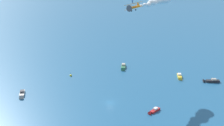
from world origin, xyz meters
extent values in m
plane|color=#1E517A|center=(0.00, 0.00, 0.00)|extent=(2000.00, 2000.00, 0.00)
cube|color=#9E9993|center=(33.77, 21.14, 0.51)|extent=(6.35, 5.31, 1.01)
cone|color=#9E9993|center=(30.60, 23.38, 0.51)|extent=(2.50, 2.59, 2.03)
cube|color=#38383D|center=(34.16, 20.87, 1.39)|extent=(2.75, 2.60, 0.76)
cube|color=black|center=(-20.72, -50.64, 0.51)|extent=(6.10, 5.79, 1.02)
cone|color=black|center=(-17.83, -48.03, 0.51)|extent=(2.58, 2.61, 2.04)
cube|color=gray|center=(-21.08, -50.96, 1.40)|extent=(2.75, 2.71, 0.76)
cube|color=#33704C|center=(24.61, -36.10, 0.56)|extent=(6.20, 6.88, 1.13)
cone|color=#33704C|center=(21.89, -32.76, 0.56)|extent=(2.89, 2.82, 2.25)
cube|color=gray|center=(24.95, -36.51, 1.55)|extent=(2.96, 3.05, 0.85)
cube|color=gold|center=(-5.37, -45.22, 0.48)|extent=(5.24, 5.91, 0.96)
cone|color=gold|center=(-7.65, -42.33, 0.48)|extent=(2.46, 2.40, 1.92)
cube|color=silver|center=(-5.09, -45.57, 1.32)|extent=(2.51, 2.61, 0.72)
cube|color=#B21E1E|center=(-18.11, -6.87, 0.40)|extent=(1.66, 5.05, 0.80)
cone|color=#B21E1E|center=(-18.14, -3.80, 0.40)|extent=(1.62, 1.31, 1.61)
cube|color=silver|center=(-18.10, -7.25, 1.11)|extent=(1.31, 1.77, 0.60)
sphere|color=yellow|center=(35.54, -7.88, 0.39)|extent=(1.10, 1.10, 1.10)
cylinder|color=black|center=(35.54, -7.88, 1.44)|extent=(0.08, 0.08, 1.00)
cylinder|color=orange|center=(-10.65, -1.54, 40.89)|extent=(2.01, 6.49, 1.11)
cylinder|color=yellow|center=(-11.06, 1.33, 40.89)|extent=(1.32, 0.77, 1.24)
cylinder|color=#4C4C51|center=(-11.12, 1.75, 40.89)|extent=(2.82, 0.46, 2.84)
cube|color=orange|center=(-10.76, -1.25, 40.63)|extent=(7.07, 2.28, 2.08)
cube|color=orange|center=(-10.33, -1.19, 42.19)|extent=(7.07, 2.28, 2.08)
cylinder|color=yellow|center=(-12.94, -1.57, 42.10)|extent=(0.55, 0.18, 1.59)
cylinder|color=yellow|center=(-11.40, -1.34, 41.65)|extent=(0.55, 0.18, 1.59)
cylinder|color=yellow|center=(-9.69, -1.10, 41.16)|extent=(0.55, 0.18, 1.59)
cylinder|color=yellow|center=(-8.14, -0.87, 40.72)|extent=(0.55, 0.18, 1.59)
cube|color=orange|center=(-10.09, -4.34, 41.42)|extent=(0.58, 1.15, 1.18)
cube|color=orange|center=(-10.24, -4.36, 40.89)|extent=(2.53, 1.24, 0.76)
cylinder|color=black|center=(-11.89, -0.91, 40.17)|extent=(0.36, 0.63, 0.61)
cylinder|color=black|center=(-10.17, -0.66, 39.68)|extent=(0.36, 0.63, 0.61)
cylinder|color=#262628|center=(-10.20, -1.17, 42.62)|extent=(0.33, 0.13, 0.89)
cylinder|color=#1E4CB2|center=(-10.30, -1.18, 42.65)|extent=(0.35, 0.18, 0.79)
cylinder|color=#1E4CB2|center=(-10.11, -1.16, 42.59)|extent=(0.35, 0.18, 0.79)
cube|color=#1E4CB2|center=(-10.03, -1.14, 43.25)|extent=(0.49, 0.26, 0.59)
ellipsoid|color=white|center=(-10.19, -6.03, 40.88)|extent=(1.61, 1.66, 1.29)
ellipsoid|color=white|center=(-9.87, -8.65, 40.98)|extent=(1.92, 2.23, 1.51)
ellipsoid|color=white|center=(-9.70, -11.29, 40.72)|extent=(2.61, 2.93, 2.06)
ellipsoid|color=white|center=(-8.76, -13.81, 41.14)|extent=(3.18, 4.08, 2.44)
ellipsoid|color=white|center=(-8.31, -16.41, 40.78)|extent=(3.79, 4.71, 2.93)
ellipsoid|color=white|center=(-8.31, -19.07, 41.05)|extent=(3.98, 4.97, 3.07)
ellipsoid|color=white|center=(-8.24, -21.72, 41.25)|extent=(4.60, 5.84, 3.54)
ellipsoid|color=white|center=(-7.42, -24.27, 41.00)|extent=(5.23, 6.38, 4.06)
camera|label=1|loc=(-80.93, 83.51, 58.28)|focal=49.43mm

